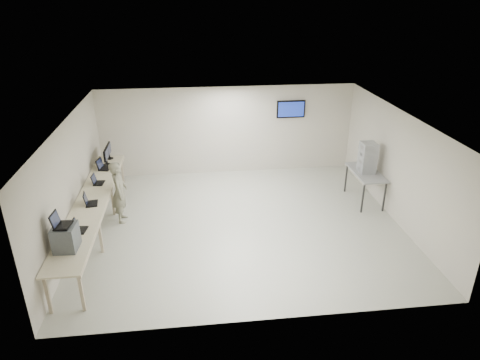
{
  "coord_description": "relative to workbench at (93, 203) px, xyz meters",
  "views": [
    {
      "loc": [
        -1.14,
        -9.47,
        5.53
      ],
      "look_at": [
        0.0,
        0.2,
        1.15
      ],
      "focal_mm": 32.0,
      "sensor_mm": 36.0,
      "label": 1
    }
  ],
  "objects": [
    {
      "name": "laptop_2",
      "position": [
        -0.06,
        0.96,
        0.14
      ],
      "size": [
        0.3,
        0.35,
        0.26
      ],
      "rotation": [
        0.0,
        0.0,
        -0.08
      ],
      "color": "black",
      "rests_on": "workbench"
    },
    {
      "name": "monitor_near",
      "position": [
        -0.01,
        2.28,
        0.36
      ],
      "size": [
        0.21,
        0.47,
        0.47
      ],
      "color": "black",
      "rests_on": "workbench"
    },
    {
      "name": "laptop_0",
      "position": [
        -0.02,
        -1.42,
        0.14
      ],
      "size": [
        0.3,
        0.35,
        0.26
      ],
      "rotation": [
        0.0,
        0.0,
        -0.11
      ],
      "color": "black",
      "rests_on": "workbench"
    },
    {
      "name": "laptop_on_box",
      "position": [
        -0.12,
        -2.09,
        0.65
      ],
      "size": [
        0.34,
        0.4,
        0.29
      ],
      "rotation": [
        0.0,
        0.0,
        -0.1
      ],
      "color": "black",
      "rests_on": "equipment_box"
    },
    {
      "name": "storage_bins",
      "position": [
        7.17,
        0.89,
        0.5
      ],
      "size": [
        0.4,
        0.44,
        0.84
      ],
      "color": "#9DA0A4",
      "rests_on": "side_table"
    },
    {
      "name": "monitor_far",
      "position": [
        -0.01,
        2.75,
        0.36
      ],
      "size": [
        0.21,
        0.47,
        0.47
      ],
      "color": "black",
      "rests_on": "workbench"
    },
    {
      "name": "laptop_1",
      "position": [
        -0.02,
        -0.21,
        0.15
      ],
      "size": [
        0.34,
        0.39,
        0.28
      ],
      "rotation": [
        0.0,
        0.0,
        0.13
      ],
      "color": "black",
      "rests_on": "workbench"
    },
    {
      "name": "soldier",
      "position": [
        0.55,
        0.56,
        -0.01
      ],
      "size": [
        0.41,
        0.61,
        1.63
      ],
      "primitive_type": "imported",
      "rotation": [
        0.0,
        0.0,
        1.61
      ],
      "color": "#595B4E",
      "rests_on": "ground"
    },
    {
      "name": "side_table",
      "position": [
        7.19,
        0.89,
        0.0
      ],
      "size": [
        0.7,
        1.5,
        0.9
      ],
      "color": "gray",
      "rests_on": "ground"
    },
    {
      "name": "room",
      "position": [
        3.62,
        0.06,
        0.58
      ],
      "size": [
        8.01,
        7.01,
        2.81
      ],
      "color": "#BBB9A8",
      "rests_on": "ground"
    },
    {
      "name": "workbench",
      "position": [
        0.0,
        0.0,
        0.0
      ],
      "size": [
        0.76,
        6.0,
        0.9
      ],
      "color": "#C7B889",
      "rests_on": "ground"
    },
    {
      "name": "laptop_3",
      "position": [
        -0.07,
        1.96,
        0.15
      ],
      "size": [
        0.39,
        0.43,
        0.3
      ],
      "rotation": [
        0.0,
        0.0,
        -0.19
      ],
      "color": "black",
      "rests_on": "workbench"
    },
    {
      "name": "equipment_box",
      "position": [
        -0.06,
        -2.09,
        0.33
      ],
      "size": [
        0.44,
        0.5,
        0.5
      ],
      "primitive_type": "cube",
      "rotation": [
        0.0,
        0.0,
        -0.04
      ],
      "color": "#555E63",
      "rests_on": "workbench"
    }
  ]
}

